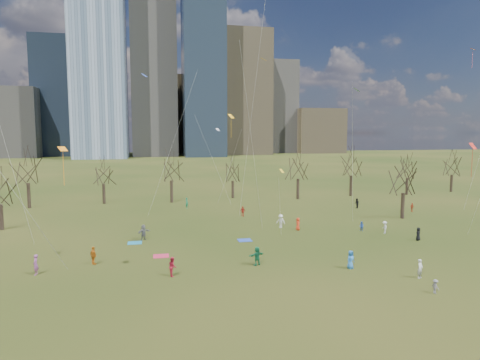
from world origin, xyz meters
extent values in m
plane|color=black|center=(0.00, 0.00, 0.00)|extent=(500.00, 500.00, 0.00)
cube|color=slate|center=(-35.00, 190.00, 59.00)|extent=(26.00, 26.00, 118.00)
cube|color=slate|center=(-8.00, 205.00, 47.50)|extent=(24.00, 24.00, 95.00)
cube|color=#384C66|center=(18.00, 195.00, 52.50)|extent=(22.00, 22.00, 105.00)
cube|color=#726347|center=(45.00, 215.00, 36.00)|extent=(28.00, 28.00, 72.00)
cube|color=#384C66|center=(-60.00, 220.00, 32.50)|extent=(25.00, 25.00, 65.00)
cube|color=slate|center=(70.00, 230.00, 29.00)|extent=(22.00, 22.00, 58.00)
cube|color=#726347|center=(5.00, 240.00, 24.00)|extent=(30.00, 30.00, 48.00)
cube|color=slate|center=(-85.00, 210.00, 18.00)|extent=(35.00, 30.00, 36.00)
cube|color=#726347|center=(95.00, 225.00, 14.00)|extent=(30.00, 28.00, 28.00)
cylinder|color=black|center=(-31.00, 39.00, 2.14)|extent=(0.55, 0.55, 4.28)
cylinder|color=black|center=(-19.00, 41.00, 1.80)|extent=(0.52, 0.52, 3.60)
cylinder|color=black|center=(-7.00, 40.00, 2.02)|extent=(0.54, 0.54, 4.05)
cylinder|color=black|center=(5.00, 43.00, 1.69)|extent=(0.51, 0.51, 3.38)
cylinder|color=black|center=(17.00, 39.00, 1.98)|extent=(0.54, 0.54, 3.96)
cylinder|color=black|center=(29.00, 41.00, 2.07)|extent=(0.54, 0.54, 4.14)
cylinder|color=black|center=(41.00, 40.00, 1.75)|extent=(0.52, 0.52, 3.51)
cylinder|color=black|center=(53.00, 42.00, 1.87)|extent=(0.53, 0.53, 3.74)
cylinder|color=black|center=(-30.00, 22.00, 1.69)|extent=(0.51, 0.51, 3.38)
cylinder|color=black|center=(26.00, 18.00, 1.91)|extent=(0.53, 0.53, 3.83)
cube|color=#186B94|center=(-12.60, 11.39, 0.01)|extent=(1.60, 1.50, 0.03)
cube|color=#2442A8|center=(0.13, 9.98, 0.01)|extent=(1.60, 1.50, 0.03)
cube|color=#B42444|center=(-9.75, 5.33, 0.01)|extent=(1.60, 1.50, 0.03)
imported|color=#2A6DB7|center=(7.61, -2.44, 0.87)|extent=(0.99, 0.83, 1.73)
imported|color=silver|center=(12.38, -6.13, 0.84)|extent=(0.74, 0.67, 1.69)
imported|color=#AC182F|center=(-8.87, -1.16, 0.87)|extent=(0.70, 0.88, 1.75)
imported|color=slate|center=(11.35, -9.60, 0.57)|extent=(0.50, 0.78, 1.14)
imported|color=#CA6A16|center=(-16.21, 3.78, 0.89)|extent=(0.97, 1.10, 1.78)
imported|color=#187046|center=(-0.74, 0.38, 0.91)|extent=(1.77, 1.17, 1.83)
imported|color=black|center=(20.29, 5.72, 0.78)|extent=(0.89, 0.90, 1.57)
imported|color=#8C4687|center=(-20.90, 1.71, 0.93)|extent=(0.47, 0.69, 1.85)
imported|color=#2953B4|center=(16.08, 11.63, 0.62)|extent=(0.70, 0.76, 1.24)
imported|color=white|center=(6.35, 15.61, 0.91)|extent=(1.35, 1.24, 1.82)
imported|color=#AB2D18|center=(30.81, 22.81, 0.70)|extent=(0.89, 0.58, 1.41)
imported|color=#5B5C60|center=(-11.61, 12.61, 0.94)|extent=(1.72, 1.49, 1.87)
imported|color=red|center=(8.13, 13.77, 0.82)|extent=(0.66, 0.89, 1.65)
imported|color=#1B7950|center=(-4.78, 33.18, 0.91)|extent=(0.61, 0.76, 1.82)
imported|color=black|center=(23.35, 27.26, 0.85)|extent=(0.75, 0.90, 1.70)
imported|color=silver|center=(18.33, 9.86, 0.78)|extent=(0.77, 1.11, 1.56)
imported|color=#B21E19|center=(3.03, 24.39, 0.78)|extent=(0.98, 0.82, 1.56)
plane|color=orange|center=(-17.48, -1.94, 11.42)|extent=(1.14, 1.11, 0.37)
cylinder|color=silver|center=(-19.14, -5.18, 6.41)|extent=(3.35, 6.48, 10.03)
cylinder|color=orange|center=(-17.48, -1.94, 9.81)|extent=(0.04, 0.04, 2.70)
plane|color=#FBA527|center=(2.26, 9.73, 21.05)|extent=(0.81, 0.85, 0.29)
cylinder|color=silver|center=(-0.10, 5.11, 11.22)|extent=(4.73, 9.26, 19.65)
plane|color=red|center=(24.04, 2.18, 11.26)|extent=(1.04, 0.83, 0.67)
cylinder|color=silver|center=(21.17, -2.59, 6.33)|extent=(5.76, 9.57, 9.87)
cylinder|color=red|center=(24.04, 2.18, 9.41)|extent=(0.04, 0.04, 3.15)
cylinder|color=silver|center=(2.55, 14.80, 18.84)|extent=(2.46, 7.91, 34.89)
plane|color=green|center=(14.67, 11.34, 18.04)|extent=(0.97, 1.07, 0.51)
cylinder|color=silver|center=(12.39, 7.33, 9.72)|extent=(4.58, 8.04, 16.64)
plane|color=blue|center=(-11.16, 20.13, 20.24)|extent=(1.02, 1.07, 0.45)
cylinder|color=silver|center=(-7.96, 17.25, 10.82)|extent=(6.41, 5.80, 18.84)
plane|color=#FFAF15|center=(1.77, 27.31, 15.29)|extent=(1.40, 1.34, 0.70)
cylinder|color=silver|center=(-1.26, 25.33, 8.34)|extent=(6.10, 3.98, 13.89)
cylinder|color=#FFAF15|center=(1.77, 27.31, 13.45)|extent=(0.04, 0.04, 3.00)
plane|color=yellow|center=(3.53, 6.35, 8.54)|extent=(0.75, 0.72, 0.44)
cylinder|color=silver|center=(2.17, 2.48, 4.97)|extent=(2.73, 7.74, 7.15)
plane|color=#F15977|center=(35.01, 16.21, 24.65)|extent=(1.09, 1.10, 0.34)
cylinder|color=#F15977|center=(35.01, 16.21, 23.20)|extent=(0.04, 0.04, 2.40)
plane|color=silver|center=(-0.05, 29.11, 13.22)|extent=(0.93, 0.88, 0.44)
cylinder|color=silver|center=(1.12, 25.49, 7.31)|extent=(2.37, 7.27, 11.83)
camera|label=1|loc=(-10.52, -38.52, 12.68)|focal=32.00mm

